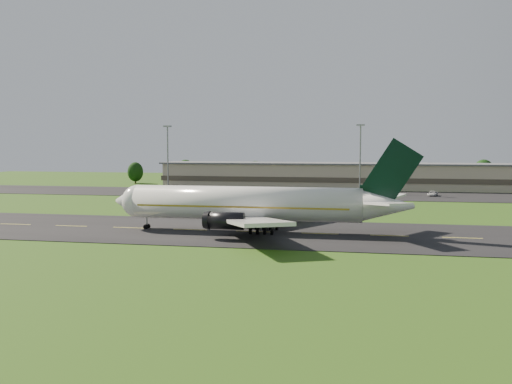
% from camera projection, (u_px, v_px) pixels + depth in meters
% --- Properties ---
extents(ground, '(360.00, 360.00, 0.00)m').
position_uv_depth(ground, '(320.00, 234.00, 92.39)').
color(ground, '#1E4310').
rests_on(ground, ground).
extents(taxiway, '(220.00, 30.00, 0.10)m').
position_uv_depth(taxiway, '(320.00, 234.00, 92.38)').
color(taxiway, black).
rests_on(taxiway, ground).
extents(apron, '(260.00, 30.00, 0.10)m').
position_uv_depth(apron, '(341.00, 195.00, 162.75)').
color(apron, black).
rests_on(apron, ground).
extents(airliner, '(51.23, 42.18, 15.57)m').
position_uv_depth(airliner, '(251.00, 204.00, 94.21)').
color(airliner, white).
rests_on(airliner, ground).
extents(terminal, '(145.00, 16.00, 8.40)m').
position_uv_depth(terminal, '(365.00, 177.00, 184.81)').
color(terminal, tan).
rests_on(terminal, ground).
extents(light_mast_west, '(2.40, 1.20, 20.35)m').
position_uv_depth(light_mast_west, '(168.00, 150.00, 180.17)').
color(light_mast_west, gray).
rests_on(light_mast_west, ground).
extents(light_mast_centre, '(2.40, 1.20, 20.35)m').
position_uv_depth(light_mast_centre, '(360.00, 150.00, 168.52)').
color(light_mast_centre, gray).
rests_on(light_mast_centre, ground).
extents(tree_line, '(201.51, 9.72, 10.14)m').
position_uv_depth(tree_line, '(474.00, 173.00, 187.44)').
color(tree_line, black).
rests_on(tree_line, ground).
extents(service_vehicle_a, '(3.63, 4.64, 1.48)m').
position_uv_depth(service_vehicle_a, '(270.00, 192.00, 163.47)').
color(service_vehicle_a, '#DBC00C').
rests_on(service_vehicle_a, apron).
extents(service_vehicle_b, '(4.35, 2.25, 1.37)m').
position_uv_depth(service_vehicle_b, '(287.00, 192.00, 163.95)').
color(service_vehicle_b, '#A00B0A').
rests_on(service_vehicle_b, apron).
extents(service_vehicle_c, '(3.47, 5.46, 1.40)m').
position_uv_depth(service_vehicle_c, '(433.00, 193.00, 158.60)').
color(service_vehicle_c, silver).
rests_on(service_vehicle_c, apron).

